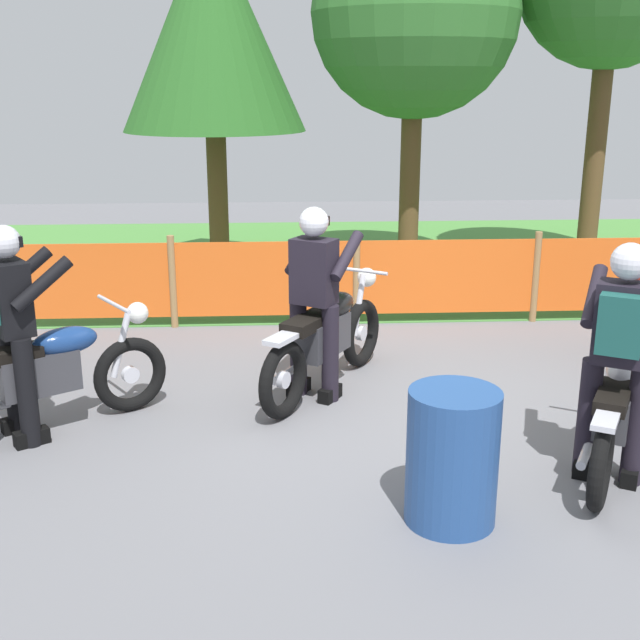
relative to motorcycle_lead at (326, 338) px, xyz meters
The scene contains 12 objects.
ground 0.86m from the motorcycle_lead, 48.30° to the right, with size 24.00×24.00×0.02m, color slate.
grass_verge 5.40m from the motorcycle_lead, 85.01° to the left, with size 24.00×6.75×0.01m, color #4C8C3D.
barrier_fence 2.04m from the motorcycle_lead, 76.72° to the left, with size 8.33×0.08×1.05m.
tree_leftmost 5.57m from the motorcycle_lead, 105.12° to the left, with size 2.49×2.49×4.78m.
tree_near_left 5.50m from the motorcycle_lead, 71.73° to the left, with size 2.75×2.75×4.91m.
motorcycle_lead is the anchor object (origin of this frame).
motorcycle_trailing 2.56m from the motorcycle_lead, 39.70° to the right, with size 1.04×1.72×0.91m.
motorcycle_third 2.39m from the motorcycle_lead, 160.60° to the right, with size 1.77×1.24×0.97m.
rider_lead 0.48m from the motorcycle_lead, 121.71° to the right, with size 0.71×0.73×1.69m.
rider_trailing 2.65m from the motorcycle_lead, 44.19° to the right, with size 0.71×0.79×1.69m.
rider_third 2.64m from the motorcycle_lead, 159.33° to the right, with size 0.79×0.72×1.69m.
spare_drum 2.40m from the motorcycle_lead, 74.35° to the right, with size 0.58×0.58×0.88m, color navy.
Camera 1 is at (-0.90, -6.31, 2.72)m, focal length 45.26 mm.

